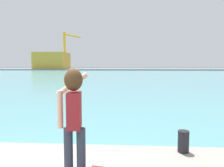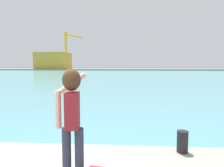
{
  "view_description": "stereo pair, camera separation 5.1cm",
  "coord_description": "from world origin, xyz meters",
  "px_view_note": "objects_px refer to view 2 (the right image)",
  "views": [
    {
      "loc": [
        1.77,
        -2.87,
        2.29
      ],
      "look_at": [
        1.25,
        5.17,
        1.6
      ],
      "focal_mm": 35.95,
      "sensor_mm": 36.0,
      "label": 1
    },
    {
      "loc": [
        1.82,
        -2.87,
        2.29
      ],
      "look_at": [
        1.25,
        5.17,
        1.6
      ],
      "focal_mm": 35.95,
      "sensor_mm": 36.0,
      "label": 2
    }
  ],
  "objects_px": {
    "port_crane": "(68,46)",
    "person_photographer": "(72,112)",
    "harbor_bollard": "(182,142)",
    "warehouse_left": "(54,61)"
  },
  "relations": [
    {
      "from": "port_crane",
      "to": "person_photographer",
      "type": "bearing_deg",
      "value": -74.96
    },
    {
      "from": "person_photographer",
      "to": "harbor_bollard",
      "type": "height_order",
      "value": "person_photographer"
    },
    {
      "from": "person_photographer",
      "to": "harbor_bollard",
      "type": "relative_size",
      "value": 3.91
    },
    {
      "from": "person_photographer",
      "to": "warehouse_left",
      "type": "bearing_deg",
      "value": 12.54
    },
    {
      "from": "person_photographer",
      "to": "warehouse_left",
      "type": "relative_size",
      "value": 0.14
    },
    {
      "from": "person_photographer",
      "to": "port_crane",
      "type": "bearing_deg",
      "value": 8.77
    },
    {
      "from": "warehouse_left",
      "to": "person_photographer",
      "type": "bearing_deg",
      "value": -71.19
    },
    {
      "from": "person_photographer",
      "to": "warehouse_left",
      "type": "distance_m",
      "value": 95.12
    },
    {
      "from": "harbor_bollard",
      "to": "person_photographer",
      "type": "bearing_deg",
      "value": -148.36
    },
    {
      "from": "warehouse_left",
      "to": "port_crane",
      "type": "xyz_separation_m",
      "value": [
        6.22,
        0.93,
        6.13
      ]
    }
  ]
}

